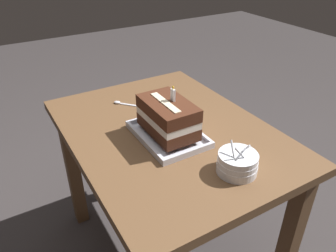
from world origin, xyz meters
TOP-DOWN VIEW (x-y plane):
  - ground_plane at (0.00, 0.00)m, footprint 8.00×8.00m
  - dining_table at (0.00, 0.00)m, footprint 0.96×0.72m
  - foil_tray at (0.05, -0.03)m, footprint 0.29×0.21m
  - birthday_cake at (0.05, -0.03)m, footprint 0.23×0.14m
  - bowl_stack at (0.33, 0.06)m, footprint 0.13×0.13m
  - serving_spoon_near_tray at (-0.28, -0.07)m, footprint 0.12×0.10m
  - napkin_pile at (-0.19, 0.12)m, footprint 0.12×0.12m

SIDE VIEW (x-z plane):
  - ground_plane at x=0.00m, z-range 0.00..0.00m
  - dining_table at x=0.00m, z-range 0.24..0.94m
  - serving_spoon_near_tray at x=-0.28m, z-range 0.71..0.72m
  - napkin_pile at x=-0.19m, z-range 0.71..0.72m
  - foil_tray at x=0.05m, z-range 0.70..0.73m
  - bowl_stack at x=0.33m, z-range 0.68..0.80m
  - birthday_cake at x=0.05m, z-range 0.70..0.88m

